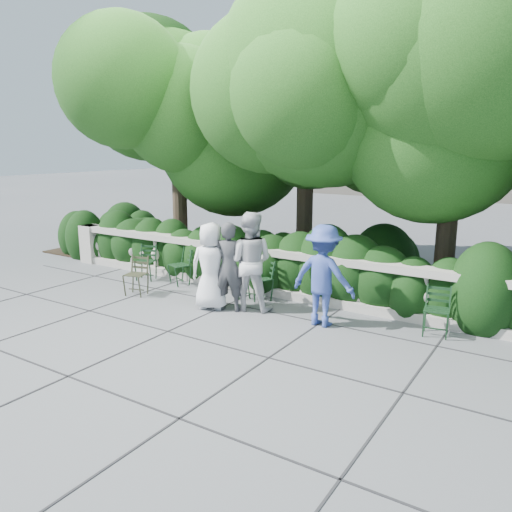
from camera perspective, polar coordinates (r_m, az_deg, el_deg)
The scene contains 15 objects.
ground at distance 9.11m, azimuth -3.42°, elevation -7.31°, with size 90.00×90.00×0.00m, color #505258.
balustrade at distance 10.41m, azimuth 2.37°, elevation -1.96°, with size 12.00×0.44×1.00m.
shrub_hedge at distance 11.55m, azimuth 5.36°, elevation -3.03°, with size 15.00×2.60×1.70m, color black, non-canonical shape.
tree_canopy at distance 11.05m, azimuth 9.58°, elevation 16.90°, with size 15.04×6.52×6.78m.
chair_a at distance 11.89m, azimuth -12.69°, elevation -2.84°, with size 0.44×0.48×0.84m, color black, non-canonical shape.
chair_b at distance 10.91m, azimuth -5.16°, elevation -3.97°, with size 0.44×0.48×0.84m, color black, non-canonical shape.
chair_c at distance 11.42m, azimuth -9.32°, elevation -3.32°, with size 0.44×0.48×0.84m, color black, non-canonical shape.
chair_d at distance 10.17m, azimuth -1.06°, elevation -5.15°, with size 0.44×0.48×0.84m, color black, non-canonical shape.
chair_e at distance 10.16m, azimuth -0.19°, elevation -5.16°, with size 0.44×0.48×0.84m, color black, non-canonical shape.
chair_f at distance 8.76m, azimuth 19.67°, elevation -8.87°, with size 0.44×0.48×0.84m, color black, non-canonical shape.
chair_weathered at distance 10.74m, azimuth -13.85°, elevation -4.55°, with size 0.44×0.48×0.84m, color black, non-canonical shape.
person_businessman at distance 9.53m, azimuth -5.17°, elevation -1.17°, with size 0.82×0.53×1.68m, color white.
person_woman_grey at distance 9.39m, azimuth -3.14°, elevation -1.23°, with size 0.62×0.41×1.71m, color #38383C.
person_casual_man at distance 9.43m, azimuth -0.75°, elevation -0.61°, with size 0.92×0.71×1.89m, color silver.
person_older_blue at distance 8.69m, azimuth 7.70°, elevation -2.24°, with size 1.15×0.66×1.78m, color #324697.
Camera 1 is at (5.06, -6.91, 3.09)m, focal length 35.00 mm.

